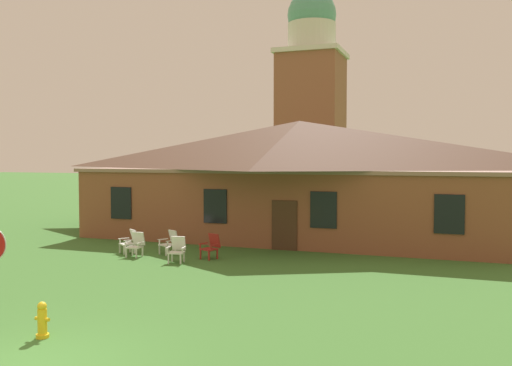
# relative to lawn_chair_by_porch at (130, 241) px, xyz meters

# --- Properties ---
(brick_building) EXTENTS (20.15, 10.40, 5.75)m
(brick_building) POSITION_rel_lawn_chair_by_porch_xyz_m (4.97, 7.83, 2.43)
(brick_building) COLOR brown
(brick_building) RESTS_ON ground
(dome_tower) EXTENTS (5.18, 5.18, 18.06)m
(dome_tower) POSITION_rel_lawn_chair_by_porch_xyz_m (1.55, 23.73, 7.71)
(dome_tower) COLOR #93563D
(dome_tower) RESTS_ON ground
(lawn_chair_by_porch) EXTENTS (0.85, 0.87, 0.96)m
(lawn_chair_by_porch) POSITION_rel_lawn_chair_by_porch_xyz_m (0.00, 0.00, 0.00)
(lawn_chair_by_porch) COLOR silver
(lawn_chair_by_porch) RESTS_ON ground
(lawn_chair_near_door) EXTENTS (0.64, 0.67, 0.96)m
(lawn_chair_near_door) POSITION_rel_lawn_chair_by_porch_xyz_m (0.65, -0.56, 0.00)
(lawn_chair_near_door) COLOR silver
(lawn_chair_near_door) RESTS_ON ground
(lawn_chair_left_end) EXTENTS (0.81, 0.85, 0.96)m
(lawn_chair_left_end) POSITION_rel_lawn_chair_by_porch_xyz_m (1.63, 0.39, 0.00)
(lawn_chair_left_end) COLOR silver
(lawn_chair_left_end) RESTS_ON ground
(lawn_chair_middle) EXTENTS (0.72, 0.76, 0.96)m
(lawn_chair_middle) POSITION_rel_lawn_chair_by_porch_xyz_m (2.74, -1.06, 0.00)
(lawn_chair_middle) COLOR silver
(lawn_chair_middle) RESTS_ON ground
(lawn_chair_right_end) EXTENTS (0.77, 0.82, 0.96)m
(lawn_chair_right_end) POSITION_rel_lawn_chair_by_porch_xyz_m (3.63, 0.02, 0.00)
(lawn_chair_right_end) COLOR maroon
(lawn_chair_right_end) RESTS_ON ground
(fire_hydrant) EXTENTS (0.36, 0.28, 0.79)m
(fire_hydrant) POSITION_rel_lawn_chair_by_porch_xyz_m (4.02, -9.54, -0.12)
(fire_hydrant) COLOR gold
(fire_hydrant) RESTS_ON ground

